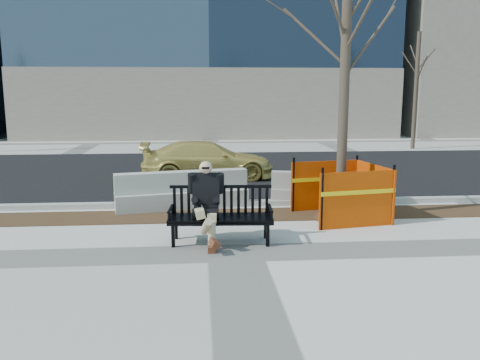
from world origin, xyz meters
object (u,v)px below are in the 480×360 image
object	(u,v)px
bench	(221,242)
seated_man	(206,242)
tree_fence	(340,218)
jersey_barrier_right	(328,204)
sedan	(208,179)
jersey_barrier_left	(183,208)

from	to	relation	value
bench	seated_man	size ratio (longest dim) A/B	1.29
tree_fence	jersey_barrier_right	xyz separation A→B (m)	(0.09, 1.38, 0.00)
sedan	jersey_barrier_left	xyz separation A→B (m)	(-0.65, -3.92, 0.00)
seated_man	sedan	xyz separation A→B (m)	(0.13, 6.63, 0.00)
bench	tree_fence	distance (m)	3.08
seated_man	jersey_barrier_right	world-z (taller)	seated_man
seated_man	jersey_barrier_left	world-z (taller)	seated_man
jersey_barrier_right	seated_man	bearing A→B (deg)	-124.64
seated_man	jersey_barrier_left	size ratio (longest dim) A/B	0.48
bench	jersey_barrier_right	bearing A→B (deg)	50.22
bench	jersey_barrier_right	size ratio (longest dim) A/B	0.70
bench	seated_man	world-z (taller)	seated_man
seated_man	tree_fence	bearing A→B (deg)	30.39
sedan	seated_man	bearing A→B (deg)	175.93
sedan	jersey_barrier_right	xyz separation A→B (m)	(2.88, -3.76, 0.00)
sedan	jersey_barrier_left	world-z (taller)	sedan
tree_fence	seated_man	bearing A→B (deg)	-152.85
jersey_barrier_left	jersey_barrier_right	distance (m)	3.53
bench	tree_fence	bearing A→B (deg)	33.72
bench	sedan	xyz separation A→B (m)	(-0.13, 6.70, 0.00)
sedan	jersey_barrier_right	size ratio (longest dim) A/B	1.49
tree_fence	sedan	distance (m)	5.85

